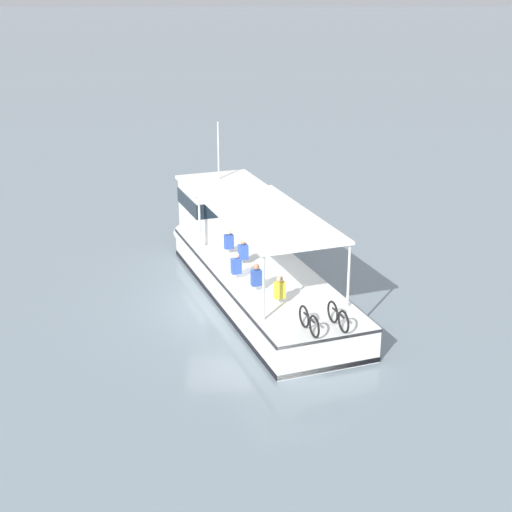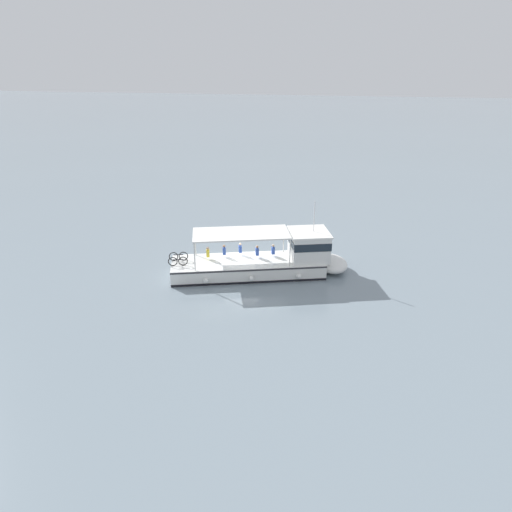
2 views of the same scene
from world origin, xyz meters
name	(u,v)px [view 2 (image 2 of 2)]	position (x,y,z in m)	size (l,w,h in m)	color
ground_plane	(244,266)	(0.00, 0.00, 0.00)	(400.00, 400.00, 0.00)	gray
ferry_main	(270,260)	(-2.17, 0.83, 1.02)	(13.01, 7.12, 5.32)	white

